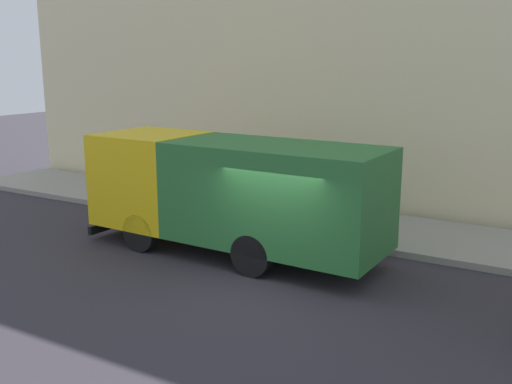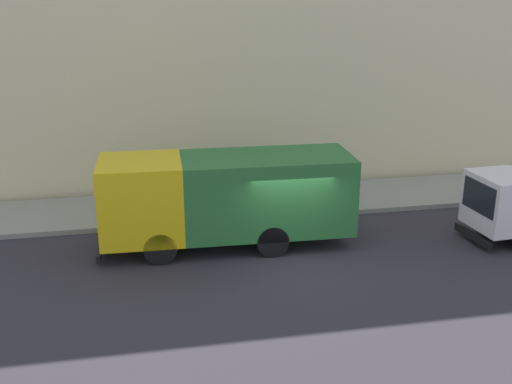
# 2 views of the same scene
# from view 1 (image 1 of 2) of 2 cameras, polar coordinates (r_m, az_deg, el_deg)

# --- Properties ---
(ground) EXTENTS (80.00, 80.00, 0.00)m
(ground) POSITION_cam_1_polar(r_m,az_deg,el_deg) (13.26, 1.61, -8.70)
(ground) COLOR #2F2B32
(sidewalk) EXTENTS (3.47, 30.00, 0.18)m
(sidewalk) POSITION_cam_1_polar(r_m,az_deg,el_deg) (17.32, 9.13, -3.36)
(sidewalk) COLOR gray
(sidewalk) RESTS_ON ground
(building_facade) EXTENTS (0.50, 30.00, 11.43)m
(building_facade) POSITION_cam_1_polar(r_m,az_deg,el_deg) (18.78, 12.31, 15.12)
(building_facade) COLOR beige
(building_facade) RESTS_ON ground
(large_utility_truck) EXTENTS (2.69, 7.99, 2.93)m
(large_utility_truck) POSITION_cam_1_polar(r_m,az_deg,el_deg) (14.63, -2.42, 0.23)
(large_utility_truck) COLOR yellow
(large_utility_truck) RESTS_ON ground
(pedestrian_walking) EXTENTS (0.35, 0.35, 1.74)m
(pedestrian_walking) POSITION_cam_1_polar(r_m,az_deg,el_deg) (17.23, 6.39, 0.13)
(pedestrian_walking) COLOR black
(pedestrian_walking) RESTS_ON sidewalk
(traffic_cone_orange) EXTENTS (0.49, 0.49, 0.70)m
(traffic_cone_orange) POSITION_cam_1_polar(r_m,az_deg,el_deg) (18.60, -7.31, -0.78)
(traffic_cone_orange) COLOR orange
(traffic_cone_orange) RESTS_ON sidewalk
(street_sign_post) EXTENTS (0.44, 0.08, 2.32)m
(street_sign_post) POSITION_cam_1_polar(r_m,az_deg,el_deg) (16.65, 1.02, 1.36)
(street_sign_post) COLOR #4C5156
(street_sign_post) RESTS_ON sidewalk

